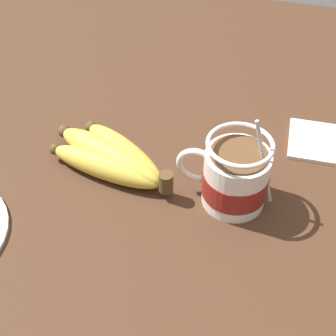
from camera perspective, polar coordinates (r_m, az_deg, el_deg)
table at (r=69.24cm, az=1.49°, el=-2.67°), size 128.56×128.56×3.39cm
coffee_mug at (r=63.04cm, az=8.12°, el=-1.09°), size 13.52×8.91×14.46cm
banana_bunch at (r=69.08cm, az=-6.79°, el=1.26°), size 20.56×12.56×4.45cm
napkin at (r=78.01cm, az=19.48°, el=2.77°), size 14.20×10.31×0.60cm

